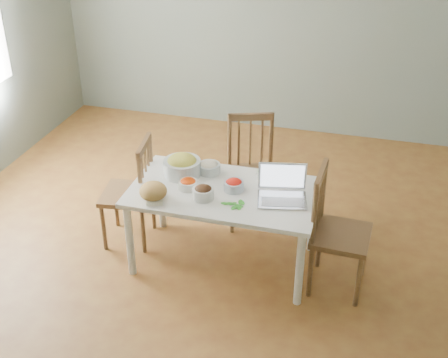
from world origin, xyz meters
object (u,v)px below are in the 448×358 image
(bowl_squash, at_px, (182,165))
(bread_boule, at_px, (153,191))
(chair_right, at_px, (341,233))
(laptop, at_px, (283,186))
(chair_left, at_px, (127,192))
(dining_table, at_px, (224,227))
(chair_far, at_px, (252,174))

(bowl_squash, bearing_deg, bread_boule, -102.06)
(chair_right, height_order, laptop, chair_right)
(chair_left, relative_size, chair_right, 0.95)
(dining_table, bearing_deg, bowl_squash, 158.88)
(dining_table, bearing_deg, laptop, -4.56)
(chair_far, relative_size, bowl_squash, 3.28)
(chair_far, height_order, chair_left, chair_far)
(chair_left, relative_size, laptop, 2.60)
(dining_table, xyz_separation_m, chair_far, (0.08, 0.64, 0.15))
(chair_far, bearing_deg, laptop, -79.35)
(dining_table, distance_m, chair_left, 0.88)
(chair_left, bearing_deg, laptop, 76.39)
(chair_left, distance_m, bread_boule, 0.59)
(chair_far, bearing_deg, dining_table, -115.46)
(laptop, bearing_deg, bowl_squash, 155.72)
(chair_far, distance_m, bread_boule, 1.09)
(chair_right, xyz_separation_m, bread_boule, (-1.40, -0.20, 0.25))
(dining_table, height_order, chair_left, chair_left)
(dining_table, relative_size, bowl_squash, 4.86)
(chair_far, bearing_deg, chair_left, -168.52)
(chair_right, xyz_separation_m, laptop, (-0.46, 0.03, 0.31))
(chair_right, distance_m, bowl_squash, 1.35)
(chair_far, relative_size, chair_left, 1.03)
(chair_right, xyz_separation_m, bowl_squash, (-1.31, 0.21, 0.27))
(bowl_squash, relative_size, laptop, 0.82)
(chair_far, distance_m, chair_right, 1.10)
(dining_table, distance_m, laptop, 0.66)
(chair_left, relative_size, bowl_squash, 3.17)
(chair_far, height_order, bowl_squash, chair_far)
(laptop, bearing_deg, bread_boule, -178.37)
(bread_boule, bearing_deg, chair_left, 138.09)
(chair_far, bearing_deg, bread_boule, -140.18)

